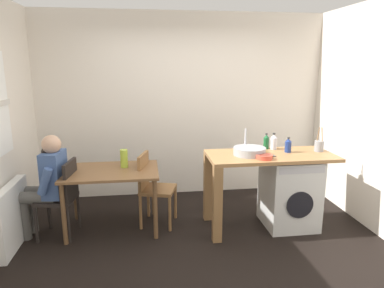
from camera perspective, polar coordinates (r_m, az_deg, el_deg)
ground_plane at (r=3.95m, az=1.46°, el=-16.66°), size 5.46×5.46×0.00m
wall_back at (r=5.21m, az=-1.59°, el=6.31°), size 4.60×0.10×2.70m
radiator at (r=4.28m, az=-27.57°, el=-10.60°), size 0.10×0.80×0.70m
dining_table at (r=4.22m, az=-13.15°, el=-5.47°), size 1.10×0.76×0.74m
chair_person_seat at (r=4.25m, az=-20.60°, el=-7.78°), size 0.45×0.45×0.90m
chair_opposite at (r=4.31m, az=-6.59°, el=-6.72°), size 0.49×0.49×0.90m
seated_person at (r=4.26m, az=-22.82°, el=-5.62°), size 0.52×0.53×1.20m
kitchen_counter at (r=4.17m, az=10.05°, el=-3.86°), size 1.50×0.68×0.92m
washing_machine at (r=4.43m, az=15.78°, el=-7.64°), size 0.60×0.61×0.86m
sink_basin at (r=4.10m, az=9.47°, el=-1.17°), size 0.38×0.38×0.09m
tap at (r=4.24m, az=8.81°, el=0.66°), size 0.02×0.02×0.28m
bottle_tall_green at (r=4.43m, az=12.16°, el=0.36°), size 0.07×0.07×0.20m
bottle_squat_brown at (r=4.42m, az=13.34°, el=0.34°), size 0.08×0.08×0.21m
bottle_clear_small at (r=4.31m, az=15.60°, el=-0.24°), size 0.08×0.08×0.19m
mixing_bowl at (r=3.95m, az=11.85°, el=-2.05°), size 0.18×0.18×0.05m
utensil_crock at (r=4.48m, az=20.27°, el=-0.27°), size 0.11×0.11×0.30m
vase at (r=4.24m, az=-11.16°, el=-2.36°), size 0.09×0.09×0.22m
scissors at (r=4.08m, az=12.72°, el=-1.96°), size 0.15×0.06×0.01m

